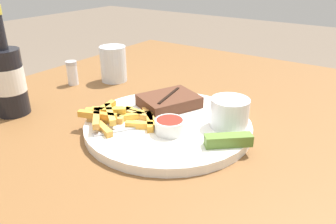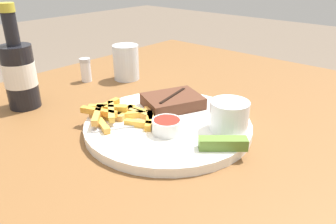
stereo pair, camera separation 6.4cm
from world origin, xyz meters
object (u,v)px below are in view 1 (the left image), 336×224
at_px(coleslaw_cup, 230,111).
at_px(fork_utensil, 125,129).
at_px(steak_portion, 169,101).
at_px(drinking_glass, 113,64).
at_px(dinner_plate, 168,125).
at_px(dipping_sauce_cup, 170,125).
at_px(salt_shaker, 72,73).
at_px(pickle_spear, 228,140).
at_px(beer_bottle, 7,78).

distance_m(coleslaw_cup, fork_utensil, 0.20).
distance_m(steak_portion, fork_utensil, 0.14).
bearing_deg(fork_utensil, coleslaw_cup, -20.04).
bearing_deg(drinking_glass, dinner_plate, -118.09).
height_order(dipping_sauce_cup, salt_shaker, salt_shaker).
height_order(steak_portion, dipping_sauce_cup, steak_portion).
height_order(coleslaw_cup, fork_utensil, coleslaw_cup).
xyz_separation_m(steak_portion, drinking_glass, (0.10, 0.25, 0.02)).
distance_m(dinner_plate, fork_utensil, 0.09).
xyz_separation_m(dipping_sauce_cup, pickle_spear, (0.02, -0.11, -0.00)).
xyz_separation_m(dinner_plate, dipping_sauce_cup, (-0.04, -0.03, 0.02)).
relative_size(dipping_sauce_cup, drinking_glass, 0.57).
relative_size(steak_portion, dipping_sauce_cup, 2.64).
relative_size(fork_utensil, drinking_glass, 1.25).
distance_m(steak_portion, dipping_sauce_cup, 0.12).
xyz_separation_m(fork_utensil, salt_shaker, (0.14, 0.32, 0.01)).
distance_m(coleslaw_cup, drinking_glass, 0.42).
xyz_separation_m(steak_portion, dipping_sauce_cup, (-0.10, -0.07, 0.00)).
xyz_separation_m(coleslaw_cup, drinking_glass, (0.11, 0.40, -0.00)).
relative_size(steak_portion, fork_utensil, 1.21).
relative_size(coleslaw_cup, fork_utensil, 0.60).
relative_size(coleslaw_cup, drinking_glass, 0.75).
bearing_deg(drinking_glass, dipping_sauce_cup, -120.94).
bearing_deg(coleslaw_cup, dipping_sauce_cup, 137.27).
height_order(dipping_sauce_cup, pickle_spear, dipping_sauce_cup).
height_order(coleslaw_cup, dipping_sauce_cup, coleslaw_cup).
distance_m(beer_bottle, salt_shaker, 0.21).
bearing_deg(steak_portion, fork_utensil, 177.64).
bearing_deg(fork_utensil, steak_portion, 28.74).
bearing_deg(salt_shaker, dipping_sauce_cup, -105.09).
relative_size(steak_portion, pickle_spear, 1.91).
height_order(dinner_plate, fork_utensil, fork_utensil).
bearing_deg(beer_bottle, coleslaw_cup, -67.47).
relative_size(dinner_plate, pickle_spear, 4.32).
relative_size(dinner_plate, fork_utensil, 2.73).
xyz_separation_m(dinner_plate, pickle_spear, (-0.02, -0.14, 0.02)).
relative_size(drinking_glass, salt_shaker, 1.49).
distance_m(steak_portion, coleslaw_cup, 0.15).
height_order(dinner_plate, drinking_glass, drinking_glass).
relative_size(dipping_sauce_cup, fork_utensil, 0.46).
bearing_deg(drinking_glass, coleslaw_cup, -105.08).
bearing_deg(drinking_glass, fork_utensil, -133.08).
bearing_deg(steak_portion, beer_bottle, 124.02).
distance_m(dinner_plate, coleslaw_cup, 0.13).
bearing_deg(coleslaw_cup, steak_portion, 85.12).
distance_m(pickle_spear, fork_utensil, 0.19).
height_order(fork_utensil, salt_shaker, salt_shaker).
relative_size(pickle_spear, fork_utensil, 0.63).
xyz_separation_m(coleslaw_cup, dipping_sauce_cup, (-0.09, 0.08, -0.02)).
relative_size(dinner_plate, dipping_sauce_cup, 5.95).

